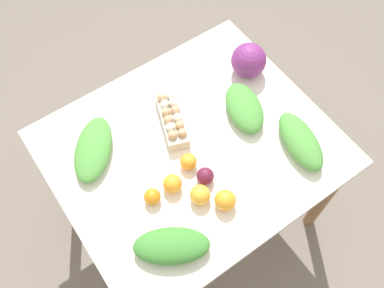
# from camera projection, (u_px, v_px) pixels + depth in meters

# --- Properties ---
(ground_plane) EXTENTS (8.00, 8.00, 0.00)m
(ground_plane) POSITION_uv_depth(u_px,v_px,m) (192.00, 211.00, 2.47)
(ground_plane) COLOR #70665B
(dining_table) EXTENTS (1.14, 0.98, 0.77)m
(dining_table) POSITION_uv_depth(u_px,v_px,m) (192.00, 158.00, 1.89)
(dining_table) COLOR silver
(dining_table) RESTS_ON ground_plane
(cabbage_purple) EXTENTS (0.16, 0.16, 0.16)m
(cabbage_purple) POSITION_uv_depth(u_px,v_px,m) (249.00, 60.00, 1.92)
(cabbage_purple) COLOR #7A2D75
(cabbage_purple) RESTS_ON dining_table
(egg_carton) EXTENTS (0.18, 0.29, 0.09)m
(egg_carton) POSITION_uv_depth(u_px,v_px,m) (172.00, 118.00, 1.81)
(egg_carton) COLOR beige
(egg_carton) RESTS_ON dining_table
(greens_bunch_scallion) EXTENTS (0.31, 0.33, 0.07)m
(greens_bunch_scallion) POSITION_uv_depth(u_px,v_px,m) (93.00, 149.00, 1.75)
(greens_bunch_scallion) COLOR #4C933D
(greens_bunch_scallion) RESTS_ON dining_table
(greens_bunch_chard) EXTENTS (0.31, 0.27, 0.08)m
(greens_bunch_chard) POSITION_uv_depth(u_px,v_px,m) (172.00, 246.00, 1.55)
(greens_bunch_chard) COLOR #3D8433
(greens_bunch_chard) RESTS_ON dining_table
(greens_bunch_dandelion) EXTENTS (0.23, 0.30, 0.08)m
(greens_bunch_dandelion) POSITION_uv_depth(u_px,v_px,m) (244.00, 108.00, 1.84)
(greens_bunch_dandelion) COLOR #4C933D
(greens_bunch_dandelion) RESTS_ON dining_table
(greens_bunch_beet_tops) EXTENTS (0.19, 0.32, 0.08)m
(greens_bunch_beet_tops) POSITION_uv_depth(u_px,v_px,m) (301.00, 141.00, 1.76)
(greens_bunch_beet_tops) COLOR #4C933D
(greens_bunch_beet_tops) RESTS_ON dining_table
(beet_root) EXTENTS (0.07, 0.07, 0.07)m
(beet_root) POSITION_uv_depth(u_px,v_px,m) (205.00, 176.00, 1.69)
(beet_root) COLOR #5B1933
(beet_root) RESTS_ON dining_table
(orange_0) EXTENTS (0.08, 0.08, 0.08)m
(orange_0) POSITION_uv_depth(u_px,v_px,m) (200.00, 195.00, 1.65)
(orange_0) COLOR #F9A833
(orange_0) RESTS_ON dining_table
(orange_1) EXTENTS (0.08, 0.08, 0.08)m
(orange_1) POSITION_uv_depth(u_px,v_px,m) (225.00, 200.00, 1.63)
(orange_1) COLOR orange
(orange_1) RESTS_ON dining_table
(orange_2) EXTENTS (0.08, 0.08, 0.08)m
(orange_2) POSITION_uv_depth(u_px,v_px,m) (172.00, 184.00, 1.67)
(orange_2) COLOR orange
(orange_2) RESTS_ON dining_table
(orange_3) EXTENTS (0.07, 0.07, 0.07)m
(orange_3) POSITION_uv_depth(u_px,v_px,m) (152.00, 197.00, 1.65)
(orange_3) COLOR orange
(orange_3) RESTS_ON dining_table
(orange_4) EXTENTS (0.07, 0.07, 0.07)m
(orange_4) POSITION_uv_depth(u_px,v_px,m) (188.00, 162.00, 1.72)
(orange_4) COLOR orange
(orange_4) RESTS_ON dining_table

